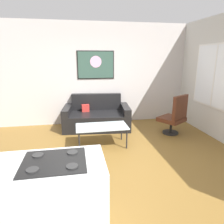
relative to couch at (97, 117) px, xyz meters
The scene contains 8 objects.
ground 1.94m from the couch, 87.60° to the right, with size 6.40×6.40×0.04m, color brown.
back_wall 1.23m from the couch, 81.21° to the left, with size 6.40×0.05×2.80m, color beige.
couch is the anchor object (origin of this frame).
coffee_table 1.19m from the couch, 90.68° to the right, with size 1.10×0.59×0.45m.
armchair 2.03m from the couch, 24.63° to the right, with size 0.76×0.75×1.00m.
kitchen_counter 3.61m from the couch, 106.70° to the right, with size 1.51×0.64×0.93m.
wall_painting 1.46m from the couch, 83.52° to the left, with size 1.02×0.03×0.77m.
window 3.08m from the couch, 20.73° to the right, with size 0.03×1.48×1.48m.
Camera 1 is at (-0.61, -3.36, 1.88)m, focal length 32.54 mm.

